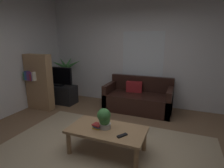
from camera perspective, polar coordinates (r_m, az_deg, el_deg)
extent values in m
cube|color=brown|center=(3.09, -2.22, -20.77)|extent=(5.34, 4.83, 0.02)
cube|color=tan|center=(2.94, -3.94, -22.57)|extent=(3.47, 2.66, 0.01)
cube|color=silver|center=(4.88, 9.56, 10.16)|extent=(5.46, 0.06, 2.89)
cube|color=white|center=(4.86, 9.65, 9.06)|extent=(1.08, 0.01, 1.19)
cube|color=black|center=(4.61, 8.17, -5.74)|extent=(1.63, 0.80, 0.42)
cube|color=black|center=(4.81, 9.31, 0.16)|extent=(1.63, 0.12, 0.40)
cube|color=black|center=(4.79, -0.61, -3.43)|extent=(0.12, 0.80, 0.64)
cube|color=black|center=(4.47, 17.71, -5.42)|extent=(0.12, 0.80, 0.64)
cube|color=maroon|center=(4.69, 7.00, -0.88)|extent=(0.41, 0.17, 0.28)
cube|color=#A87F56|center=(2.89, -1.63, -14.26)|extent=(1.19, 0.64, 0.04)
cylinder|color=#A87F56|center=(3.03, -13.51, -17.63)|extent=(0.07, 0.07, 0.36)
cylinder|color=#A87F56|center=(2.64, 7.59, -22.55)|extent=(0.07, 0.07, 0.36)
cylinder|color=#A87F56|center=(3.41, -8.36, -13.62)|extent=(0.07, 0.07, 0.36)
cylinder|color=#A87F56|center=(3.07, 10.12, -17.03)|extent=(0.07, 0.07, 0.36)
cube|color=gold|center=(2.90, -4.70, -13.49)|extent=(0.13, 0.13, 0.02)
cube|color=#2D4C8C|center=(2.88, -4.64, -13.12)|extent=(0.13, 0.12, 0.03)
cube|color=#B22D2D|center=(2.87, -4.73, -12.66)|extent=(0.15, 0.14, 0.02)
cube|color=black|center=(2.68, 3.23, -15.91)|extent=(0.13, 0.16, 0.02)
cylinder|color=beige|center=(2.88, -2.18, -12.98)|extent=(0.18, 0.18, 0.08)
sphere|color=#3D7F3D|center=(2.83, -2.36, -11.32)|extent=(0.17, 0.17, 0.17)
sphere|color=#3D7F3D|center=(2.81, -2.59, -9.77)|extent=(0.21, 0.21, 0.21)
cube|color=black|center=(5.30, -15.99, -3.06)|extent=(0.90, 0.44, 0.50)
cube|color=black|center=(5.16, -16.52, 2.56)|extent=(0.83, 0.05, 0.47)
cube|color=black|center=(5.14, -16.70, 2.51)|extent=(0.79, 0.00, 0.43)
cube|color=black|center=(5.22, -16.32, -0.28)|extent=(0.24, 0.16, 0.04)
cylinder|color=#B77051|center=(5.70, -13.77, -2.81)|extent=(0.32, 0.32, 0.30)
cylinder|color=brown|center=(5.58, -14.05, 1.83)|extent=(0.05, 0.05, 0.64)
cone|color=#3D7F3D|center=(5.40, -12.13, 6.17)|extent=(0.52, 0.16, 0.31)
cone|color=#3D7F3D|center=(5.55, -12.58, 5.80)|extent=(0.29, 0.34, 0.27)
cone|color=#3D7F3D|center=(5.67, -13.43, 6.76)|extent=(0.14, 0.43, 0.37)
cone|color=#3D7F3D|center=(5.64, -15.21, 6.45)|extent=(0.38, 0.22, 0.34)
cone|color=#3D7F3D|center=(5.59, -16.22, 5.89)|extent=(0.44, 0.23, 0.27)
cone|color=#3D7F3D|center=(5.35, -16.20, 5.78)|extent=(0.16, 0.53, 0.32)
cone|color=#3D7F3D|center=(5.35, -14.18, 5.52)|extent=(0.27, 0.35, 0.28)
cube|color=#A87F56|center=(4.90, -22.01, 0.52)|extent=(0.70, 0.22, 1.40)
cube|color=#387247|center=(4.98, -25.48, 2.37)|extent=(0.04, 0.16, 0.20)
cube|color=#2D4C8C|center=(4.95, -25.18, 2.52)|extent=(0.03, 0.16, 0.23)
cube|color=#2D4C8C|center=(4.92, -24.86, 2.48)|extent=(0.03, 0.16, 0.23)
cube|color=#72387F|center=(4.89, -24.54, 2.44)|extent=(0.04, 0.16, 0.22)
cube|color=#72387F|center=(4.86, -24.16, 2.27)|extent=(0.04, 0.16, 0.20)
cube|color=#B22D2D|center=(4.83, -23.77, 2.05)|extent=(0.03, 0.16, 0.17)
cube|color=#72387F|center=(4.81, -23.48, 2.18)|extent=(0.03, 0.16, 0.19)
cube|color=beige|center=(4.78, -23.14, 2.28)|extent=(0.05, 0.16, 0.22)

